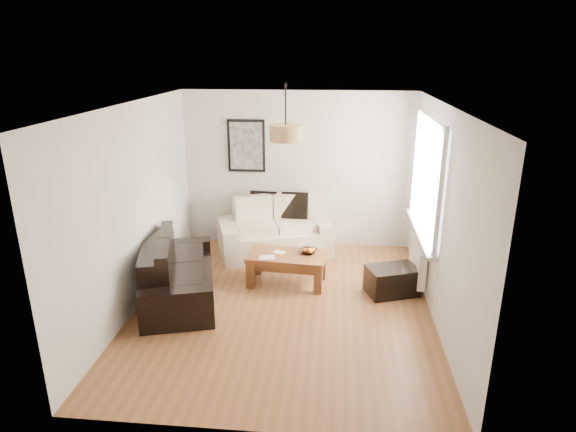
# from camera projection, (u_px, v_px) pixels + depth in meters

# --- Properties ---
(floor) EXTENTS (4.50, 4.50, 0.00)m
(floor) POSITION_uv_depth(u_px,v_px,m) (284.00, 306.00, 6.42)
(floor) COLOR brown
(floor) RESTS_ON ground
(ceiling) EXTENTS (3.80, 4.50, 0.00)m
(ceiling) POSITION_uv_depth(u_px,v_px,m) (283.00, 105.00, 5.59)
(ceiling) COLOR white
(ceiling) RESTS_ON floor
(wall_back) EXTENTS (3.80, 0.04, 2.60)m
(wall_back) POSITION_uv_depth(u_px,v_px,m) (298.00, 170.00, 8.13)
(wall_back) COLOR silver
(wall_back) RESTS_ON floor
(wall_front) EXTENTS (3.80, 0.04, 2.60)m
(wall_front) POSITION_uv_depth(u_px,v_px,m) (253.00, 300.00, 3.88)
(wall_front) COLOR silver
(wall_front) RESTS_ON floor
(wall_left) EXTENTS (0.04, 4.50, 2.60)m
(wall_left) POSITION_uv_depth(u_px,v_px,m) (134.00, 208.00, 6.18)
(wall_left) COLOR silver
(wall_left) RESTS_ON floor
(wall_right) EXTENTS (0.04, 4.50, 2.60)m
(wall_right) POSITION_uv_depth(u_px,v_px,m) (441.00, 217.00, 5.83)
(wall_right) COLOR silver
(wall_right) RESTS_ON floor
(window_bay) EXTENTS (0.14, 1.90, 1.60)m
(window_bay) POSITION_uv_depth(u_px,v_px,m) (428.00, 177.00, 6.49)
(window_bay) COLOR white
(window_bay) RESTS_ON wall_right
(radiator) EXTENTS (0.10, 0.90, 0.52)m
(radiator) POSITION_uv_depth(u_px,v_px,m) (417.00, 260.00, 6.89)
(radiator) COLOR white
(radiator) RESTS_ON wall_right
(poster) EXTENTS (0.62, 0.04, 0.87)m
(poster) POSITION_uv_depth(u_px,v_px,m) (246.00, 146.00, 8.05)
(poster) COLOR black
(poster) RESTS_ON wall_back
(pendant_shade) EXTENTS (0.40, 0.40, 0.20)m
(pendant_shade) POSITION_uv_depth(u_px,v_px,m) (286.00, 133.00, 5.99)
(pendant_shade) COLOR tan
(pendant_shade) RESTS_ON ceiling
(loveseat_cream) EXTENTS (1.99, 1.49, 0.88)m
(loveseat_cream) POSITION_uv_depth(u_px,v_px,m) (274.00, 227.00, 7.99)
(loveseat_cream) COLOR beige
(loveseat_cream) RESTS_ON floor
(sofa_leather) EXTENTS (1.34, 2.00, 0.79)m
(sofa_leather) POSITION_uv_depth(u_px,v_px,m) (178.00, 271.00, 6.53)
(sofa_leather) COLOR black
(sofa_leather) RESTS_ON floor
(coffee_table) EXTENTS (1.14, 0.69, 0.45)m
(coffee_table) POSITION_uv_depth(u_px,v_px,m) (287.00, 269.00, 6.99)
(coffee_table) COLOR brown
(coffee_table) RESTS_ON floor
(ottoman) EXTENTS (0.78, 0.64, 0.39)m
(ottoman) POSITION_uv_depth(u_px,v_px,m) (392.00, 281.00, 6.70)
(ottoman) COLOR black
(ottoman) RESTS_ON floor
(cushion_left) EXTENTS (0.45, 0.18, 0.44)m
(cushion_left) POSITION_uv_depth(u_px,v_px,m) (263.00, 204.00, 8.11)
(cushion_left) COLOR black
(cushion_left) RESTS_ON loveseat_cream
(cushion_right) EXTENTS (0.44, 0.15, 0.43)m
(cushion_right) POSITION_uv_depth(u_px,v_px,m) (295.00, 205.00, 8.06)
(cushion_right) COLOR black
(cushion_right) RESTS_ON loveseat_cream
(fruit_bowl) EXTENTS (0.28, 0.28, 0.06)m
(fruit_bowl) POSITION_uv_depth(u_px,v_px,m) (309.00, 251.00, 6.95)
(fruit_bowl) COLOR black
(fruit_bowl) RESTS_ON coffee_table
(orange_a) EXTENTS (0.09, 0.09, 0.08)m
(orange_a) POSITION_uv_depth(u_px,v_px,m) (309.00, 251.00, 6.94)
(orange_a) COLOR orange
(orange_a) RESTS_ON fruit_bowl
(orange_b) EXTENTS (0.08, 0.08, 0.06)m
(orange_b) POSITION_uv_depth(u_px,v_px,m) (313.00, 250.00, 6.97)
(orange_b) COLOR orange
(orange_b) RESTS_ON fruit_bowl
(orange_c) EXTENTS (0.08, 0.08, 0.06)m
(orange_c) POSITION_uv_depth(u_px,v_px,m) (305.00, 250.00, 6.95)
(orange_c) COLOR #DA5E12
(orange_c) RESTS_ON fruit_bowl
(papers) EXTENTS (0.25, 0.20, 0.01)m
(papers) POSITION_uv_depth(u_px,v_px,m) (267.00, 257.00, 6.81)
(papers) COLOR white
(papers) RESTS_ON coffee_table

